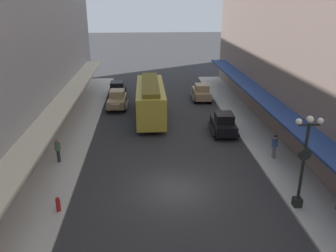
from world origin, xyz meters
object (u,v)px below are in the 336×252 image
(parked_car_2, at_px, (201,92))
(parked_car_3, at_px, (117,89))
(parked_car_1, at_px, (223,123))
(pedestrian_1, at_px, (58,151))
(streetcar, at_px, (150,99))
(pedestrian_0, at_px, (274,147))
(fire_hydrant, at_px, (58,204))
(parked_car_0, at_px, (117,99))
(lamp_post_with_clock, at_px, (304,159))

(parked_car_2, bearing_deg, parked_car_3, 168.80)
(parked_car_1, height_order, parked_car_3, same)
(pedestrian_1, bearing_deg, parked_car_1, 20.91)
(streetcar, height_order, pedestrian_0, streetcar)
(fire_hydrant, bearing_deg, pedestrian_1, 102.46)
(parked_car_0, xyz_separation_m, pedestrian_0, (11.78, -13.01, 0.07))
(lamp_post_with_clock, bearing_deg, parked_car_3, 115.82)
(parked_car_0, distance_m, parked_car_3, 4.20)
(parked_car_3, xyz_separation_m, pedestrian_0, (12.04, -17.20, 0.07))
(parked_car_3, bearing_deg, pedestrian_1, -99.72)
(fire_hydrant, xyz_separation_m, pedestrian_0, (13.61, 5.45, 0.45))
(parked_car_0, xyz_separation_m, streetcar, (3.37, -3.38, 0.96))
(parked_car_1, bearing_deg, pedestrian_0, -64.94)
(streetcar, xyz_separation_m, pedestrian_1, (-6.50, -9.19, -0.91))
(parked_car_1, xyz_separation_m, pedestrian_1, (-12.48, -4.77, 0.05))
(streetcar, bearing_deg, parked_car_0, 134.90)
(parked_car_1, xyz_separation_m, parked_car_2, (-0.19, 10.13, 0.00))
(lamp_post_with_clock, bearing_deg, parked_car_2, 94.75)
(parked_car_1, relative_size, streetcar, 0.45)
(parked_car_0, relative_size, parked_car_1, 0.99)
(parked_car_0, bearing_deg, lamp_post_with_clock, -60.00)
(parked_car_0, relative_size, streetcar, 0.45)
(pedestrian_1, bearing_deg, parked_car_0, 76.01)
(parked_car_2, relative_size, lamp_post_with_clock, 0.83)
(parked_car_0, distance_m, streetcar, 4.87)
(parked_car_2, xyz_separation_m, pedestrian_0, (2.63, -15.34, 0.07))
(parked_car_2, distance_m, pedestrian_1, 19.31)
(parked_car_2, relative_size, parked_car_3, 1.00)
(parked_car_1, bearing_deg, fire_hydrant, -136.36)
(streetcar, bearing_deg, fire_hydrant, -109.03)
(parked_car_0, distance_m, fire_hydrant, 18.56)
(parked_car_1, height_order, fire_hydrant, parked_car_1)
(fire_hydrant, height_order, pedestrian_1, pedestrian_1)
(streetcar, height_order, pedestrian_1, streetcar)
(parked_car_1, xyz_separation_m, fire_hydrant, (-11.18, -10.66, -0.38))
(lamp_post_with_clock, height_order, fire_hydrant, lamp_post_with_clock)
(parked_car_0, relative_size, parked_car_2, 1.00)
(parked_car_2, xyz_separation_m, pedestrian_1, (-12.29, -14.90, 0.05))
(parked_car_0, relative_size, parked_car_3, 1.00)
(lamp_post_with_clock, xyz_separation_m, pedestrian_1, (-14.05, 6.34, -2.00))
(streetcar, bearing_deg, lamp_post_with_clock, -64.07)
(parked_car_2, bearing_deg, parked_car_0, -165.74)
(parked_car_3, bearing_deg, parked_car_2, -11.20)
(streetcar, distance_m, pedestrian_0, 12.82)
(lamp_post_with_clock, bearing_deg, fire_hydrant, 177.99)
(parked_car_3, relative_size, pedestrian_1, 2.60)
(parked_car_2, relative_size, streetcar, 0.45)
(parked_car_1, relative_size, pedestrian_1, 2.63)
(fire_hydrant, bearing_deg, parked_car_1, 43.64)
(parked_car_1, xyz_separation_m, streetcar, (-5.98, 4.42, 0.96))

